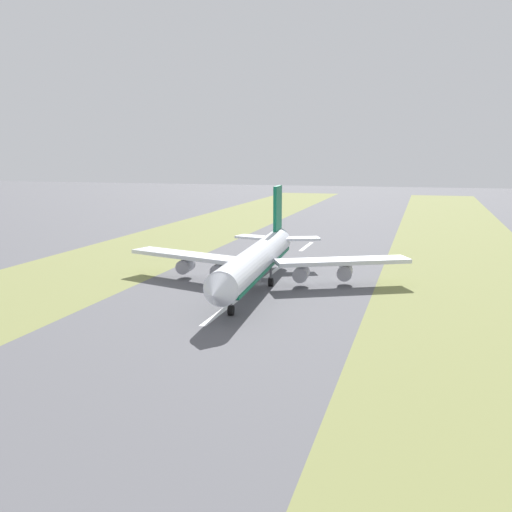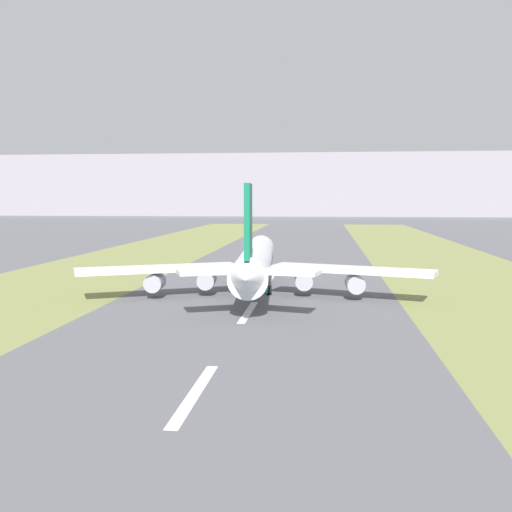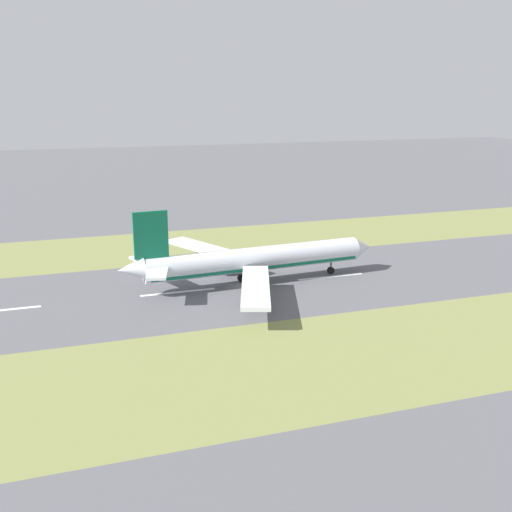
{
  "view_description": "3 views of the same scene",
  "coord_description": "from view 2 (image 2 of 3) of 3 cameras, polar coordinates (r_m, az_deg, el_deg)",
  "views": [
    {
      "loc": [
        -34.52,
        123.04,
        28.08
      ],
      "look_at": [
        -1.03,
        4.98,
        7.0
      ],
      "focal_mm": 42.0,
      "sensor_mm": 36.0,
      "label": 1
    },
    {
      "loc": [
        11.72,
        -108.15,
        18.16
      ],
      "look_at": [
        -1.03,
        4.98,
        7.0
      ],
      "focal_mm": 42.0,
      "sensor_mm": 36.0,
      "label": 2
    },
    {
      "loc": [
        134.63,
        -39.69,
        46.24
      ],
      "look_at": [
        -1.03,
        4.98,
        7.0
      ],
      "focal_mm": 42.0,
      "sensor_mm": 36.0,
      "label": 3
    }
  ],
  "objects": [
    {
      "name": "centreline_dash_mid",
      "position": [
        95.61,
        -0.73,
        -5.35
      ],
      "size": [
        1.2,
        18.0,
        0.01
      ],
      "primitive_type": "cube",
      "color": "silver",
      "rests_on": "ground"
    },
    {
      "name": "centreline_dash_far",
      "position": [
        134.87,
        1.39,
        -2.14
      ],
      "size": [
        1.2,
        18.0,
        0.01
      ],
      "primitive_type": "cube",
      "color": "silver",
      "rests_on": "ground"
    },
    {
      "name": "grass_median_west",
      "position": [
        123.47,
        -21.04,
        -3.23
      ],
      "size": [
        40.0,
        600.0,
        0.01
      ],
      "primitive_type": "cube",
      "color": "olive",
      "rests_on": "ground"
    },
    {
      "name": "ground_plane",
      "position": [
        110.29,
        0.24,
        -3.88
      ],
      "size": [
        800.0,
        800.0,
        0.0
      ],
      "primitive_type": "plane",
      "color": "#56565B"
    },
    {
      "name": "centreline_dash_near",
      "position": [
        57.36,
        -5.85,
        -12.88
      ],
      "size": [
        1.2,
        18.0,
        0.01
      ],
      "primitive_type": "cube",
      "color": "silver",
      "rests_on": "ground"
    },
    {
      "name": "mountain_ridge",
      "position": [
        628.38,
        5.4,
        6.67
      ],
      "size": [
        800.0,
        120.0,
        60.31
      ],
      "primitive_type": "cube",
      "color": "gray",
      "rests_on": "ground"
    },
    {
      "name": "airplane_main_jet",
      "position": [
        112.6,
        -0.04,
        -0.59
      ],
      "size": [
        63.99,
        67.22,
        20.2
      ],
      "color": "silver",
      "rests_on": "ground"
    }
  ]
}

